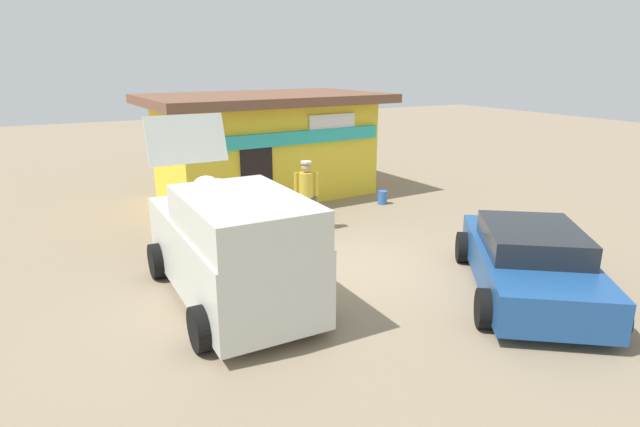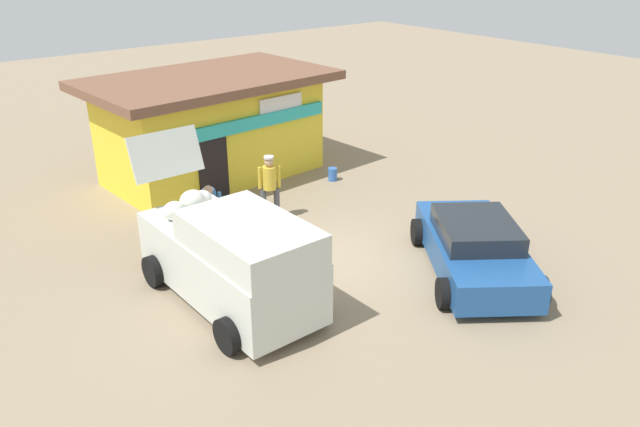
# 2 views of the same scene
# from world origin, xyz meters

# --- Properties ---
(ground_plane) EXTENTS (60.00, 60.00, 0.00)m
(ground_plane) POSITION_xyz_m (0.00, 0.00, 0.00)
(ground_plane) COLOR gray
(storefront_bar) EXTENTS (7.14, 4.65, 3.02)m
(storefront_bar) POSITION_xyz_m (0.64, 6.25, 1.57)
(storefront_bar) COLOR yellow
(storefront_bar) RESTS_ON ground_plane
(delivery_van) EXTENTS (2.14, 4.66, 2.92)m
(delivery_van) POSITION_xyz_m (-2.61, -0.24, 0.99)
(delivery_van) COLOR silver
(delivery_van) RESTS_ON ground_plane
(parked_sedan) EXTENTS (3.78, 4.30, 1.22)m
(parked_sedan) POSITION_xyz_m (2.07, -2.38, 0.58)
(parked_sedan) COLOR #1E4C8C
(parked_sedan) RESTS_ON ground_plane
(vendor_standing) EXTENTS (0.53, 0.45, 1.70)m
(vendor_standing) POSITION_xyz_m (0.18, 2.58, 0.97)
(vendor_standing) COLOR #4C4C51
(vendor_standing) RESTS_ON ground_plane
(customer_bending) EXTENTS (0.66, 0.72, 1.50)m
(customer_bending) POSITION_xyz_m (-1.58, 2.47, 0.90)
(customer_bending) COLOR #4C4C51
(customer_bending) RESTS_ON ground_plane
(unloaded_banana_pile) EXTENTS (0.85, 0.87, 0.45)m
(unloaded_banana_pile) POSITION_xyz_m (-2.65, 2.76, 0.21)
(unloaded_banana_pile) COLOR silver
(unloaded_banana_pile) RESTS_ON ground_plane
(paint_bucket) EXTENTS (0.27, 0.27, 0.38)m
(paint_bucket) POSITION_xyz_m (3.17, 3.73, 0.19)
(paint_bucket) COLOR blue
(paint_bucket) RESTS_ON ground_plane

